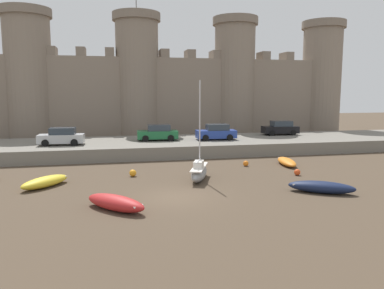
{
  "coord_description": "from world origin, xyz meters",
  "views": [
    {
      "loc": [
        -3.56,
        -20.92,
        6.06
      ],
      "look_at": [
        1.92,
        4.18,
        2.5
      ],
      "focal_mm": 35.0,
      "sensor_mm": 36.0,
      "label": 1
    }
  ],
  "objects": [
    {
      "name": "rowboat_midflat_right",
      "position": [
        -7.83,
        4.22,
        0.36
      ],
      "size": [
        3.24,
        3.55,
        0.68
      ],
      "color": "yellow",
      "rests_on": "ground"
    },
    {
      "name": "car_quay_west",
      "position": [
        15.71,
        19.17,
        1.99
      ],
      "size": [
        4.18,
        2.03,
        1.62
      ],
      "color": "black",
      "rests_on": "quay_road"
    },
    {
      "name": "castle",
      "position": [
        -0.0,
        28.24,
        7.01
      ],
      "size": [
        58.35,
        6.03,
        19.0
      ],
      "color": "gray",
      "rests_on": "ground"
    },
    {
      "name": "sailboat_foreground_centre",
      "position": [
        2.39,
        4.0,
        0.6
      ],
      "size": [
        2.34,
        4.1,
        6.92
      ],
      "color": "gray",
      "rests_on": "ground"
    },
    {
      "name": "ground_plane",
      "position": [
        0.0,
        0.0,
        0.0
      ],
      "size": [
        160.0,
        160.0,
        0.0
      ],
      "primitive_type": "plane",
      "color": "#4C3D2D"
    },
    {
      "name": "car_quay_centre_west",
      "position": [
        -8.09,
        15.59,
        1.99
      ],
      "size": [
        4.18,
        2.03,
        1.62
      ],
      "color": "#B2B5B7",
      "rests_on": "quay_road"
    },
    {
      "name": "car_quay_east",
      "position": [
        7.15,
        16.29,
        1.99
      ],
      "size": [
        4.18,
        2.03,
        1.62
      ],
      "color": "#263F99",
      "rests_on": "quay_road"
    },
    {
      "name": "mooring_buoy_mid_mud",
      "position": [
        7.34,
        8.01,
        0.23
      ],
      "size": [
        0.45,
        0.45,
        0.45
      ],
      "primitive_type": "sphere",
      "color": "orange",
      "rests_on": "ground"
    },
    {
      "name": "rowboat_foreground_left",
      "position": [
        10.89,
        7.73,
        0.3
      ],
      "size": [
        1.78,
        3.85,
        0.57
      ],
      "color": "orange",
      "rests_on": "ground"
    },
    {
      "name": "mooring_buoy_off_centre",
      "position": [
        -2.09,
        6.11,
        0.25
      ],
      "size": [
        0.51,
        0.51,
        0.51
      ],
      "primitive_type": "sphere",
      "color": "orange",
      "rests_on": "ground"
    },
    {
      "name": "rowboat_foreground_right",
      "position": [
        8.89,
        -0.91,
        0.38
      ],
      "size": [
        3.99,
        3.07,
        0.72
      ],
      "color": "#141E3D",
      "rests_on": "ground"
    },
    {
      "name": "quay_road",
      "position": [
        0.0,
        16.95,
        0.61
      ],
      "size": [
        64.32,
        10.0,
        1.21
      ],
      "primitive_type": "cube",
      "color": "slate",
      "rests_on": "ground"
    },
    {
      "name": "rowboat_near_channel_right",
      "position": [
        -3.44,
        -1.68,
        0.41
      ],
      "size": [
        3.53,
        3.59,
        0.78
      ],
      "color": "red",
      "rests_on": "ground"
    },
    {
      "name": "mooring_buoy_near_shore",
      "position": [
        9.83,
        3.89,
        0.23
      ],
      "size": [
        0.47,
        0.47,
        0.47
      ],
      "primitive_type": "sphere",
      "color": "#E04C1E",
      "rests_on": "ground"
    },
    {
      "name": "car_quay_centre_east",
      "position": [
        1.14,
        17.03,
        1.99
      ],
      "size": [
        4.18,
        2.03,
        1.62
      ],
      "color": "#1E6638",
      "rests_on": "quay_road"
    }
  ]
}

